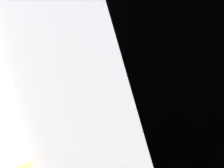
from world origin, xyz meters
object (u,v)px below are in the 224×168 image
book_stack_tall (112,87)px  keyboard (100,93)px  desk (138,115)px  book_stack_side (148,82)px  mug (64,109)px  laptop (109,72)px  cell_phone (147,97)px  water_bottle (155,80)px  computer_mouse (138,92)px  book_stack_keyboard_riser (100,98)px

book_stack_tall → keyboard: 0.21m
desk → book_stack_side: book_stack_side is taller
book_stack_tall → mug: bearing=-172.3°
laptop → mug: 0.57m
mug → cell_phone: mug is taller
water_bottle → cell_phone: water_bottle is taller
mug → water_bottle: water_bottle is taller
keyboard → mug: 0.35m
computer_mouse → mug: mug is taller
desk → book_stack_tall: 0.50m
desk → water_bottle: (0.16, -0.04, 0.42)m
book_stack_tall → book_stack_keyboard_riser: (-0.19, -0.08, -0.03)m
desk → book_stack_keyboard_riser: (-0.47, 0.00, 0.38)m
laptop → desk: bearing=-29.5°
desk → book_stack_tall: (-0.28, 0.09, 0.41)m
book_stack_keyboard_riser → laptop: bearing=39.8°
book_stack_tall → laptop: 0.15m
book_stack_tall → mug: 0.53m
book_stack_side → water_bottle: 0.08m
keyboard → water_bottle: water_bottle is taller
desk → book_stack_side: size_ratio=5.10×
laptop → computer_mouse: bearing=-42.4°
desk → book_stack_keyboard_riser: size_ratio=5.73×
book_stack_side → computer_mouse: bearing=-171.6°
computer_mouse → mug: 0.75m
computer_mouse → cell_phone: computer_mouse is taller
book_stack_side → cell_phone: book_stack_side is taller
book_stack_tall → laptop: laptop is taller
book_stack_tall → book_stack_side: bearing=-16.8°
cell_phone → laptop: bearing=133.7°
book_stack_side → laptop: laptop is taller
keyboard → water_bottle: size_ratio=2.28×
cell_phone → book_stack_side: bearing=54.0°
laptop → keyboard: laptop is taller
water_bottle → cell_phone: (-0.18, -0.11, -0.09)m
water_bottle → book_stack_tall: bearing=164.2°
book_stack_keyboard_riser → mug: 0.34m
book_stack_side → cell_phone: (-0.11, -0.13, -0.08)m
laptop → book_stack_keyboard_riser: bearing=-140.2°
keyboard → mug: bearing=174.0°
book_stack_keyboard_riser → book_stack_side: 0.55m
keyboard → book_stack_tall: bearing=23.9°
book_stack_tall → water_bottle: bearing=-15.8°
laptop → mug: bearing=-165.0°
desk → book_stack_keyboard_riser: 0.60m
book_stack_side → water_bottle: (0.08, -0.01, 0.00)m
laptop → book_stack_side: bearing=-26.3°
laptop → water_bottle: bearing=-23.8°
book_stack_tall → mug: size_ratio=1.98×
book_stack_side → laptop: size_ratio=0.74×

